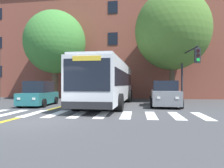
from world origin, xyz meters
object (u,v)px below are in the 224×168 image
at_px(traffic_light_near_corner, 188,65).
at_px(street_tree_curbside_small, 55,42).
at_px(car_grey_far_lane, 165,95).
at_px(car_white_behind_bus, 121,90).
at_px(city_bus, 108,82).
at_px(car_teal_near_lane, 39,94).
at_px(street_tree_curbside_large, 172,31).

bearing_deg(traffic_light_near_corner, street_tree_curbside_small, 160.51).
bearing_deg(car_grey_far_lane, car_white_behind_bus, 114.20).
distance_m(city_bus, car_teal_near_lane, 5.25).
height_order(traffic_light_near_corner, street_tree_curbside_small, street_tree_curbside_small).
bearing_deg(car_white_behind_bus, traffic_light_near_corner, -53.44).
xyz_separation_m(traffic_light_near_corner, street_tree_curbside_large, (-0.85, 3.45, 3.47)).
height_order(car_teal_near_lane, car_grey_far_lane, car_grey_far_lane).
bearing_deg(car_white_behind_bus, car_grey_far_lane, -65.80).
distance_m(car_teal_near_lane, street_tree_curbside_large, 13.06).
height_order(car_white_behind_bus, street_tree_curbside_large, street_tree_curbside_large).
relative_size(traffic_light_near_corner, street_tree_curbside_small, 0.49).
relative_size(car_grey_far_lane, street_tree_curbside_large, 0.44).
relative_size(city_bus, car_white_behind_bus, 3.27).
distance_m(traffic_light_near_corner, street_tree_curbside_large, 4.97).
bearing_deg(street_tree_curbside_small, car_grey_far_lane, -28.08).
bearing_deg(car_white_behind_bus, car_teal_near_lane, -114.10).
bearing_deg(street_tree_curbside_small, street_tree_curbside_large, -5.25).
bearing_deg(city_bus, car_teal_near_lane, -165.08).
height_order(car_white_behind_bus, street_tree_curbside_small, street_tree_curbside_small).
bearing_deg(street_tree_curbside_small, car_teal_near_lane, -75.14).
bearing_deg(car_grey_far_lane, car_teal_near_lane, -173.38).
xyz_separation_m(car_grey_far_lane, car_white_behind_bus, (-4.36, 9.70, 0.00)).
xyz_separation_m(city_bus, street_tree_curbside_small, (-6.84, 5.61, 4.33)).
bearing_deg(car_teal_near_lane, car_grey_far_lane, 6.62).
bearing_deg(street_tree_curbside_large, car_teal_near_lane, -150.16).
distance_m(car_grey_far_lane, street_tree_curbside_small, 13.54).
xyz_separation_m(car_grey_far_lane, street_tree_curbside_small, (-11.02, 5.88, 5.24)).
relative_size(traffic_light_near_corner, street_tree_curbside_large, 0.45).
distance_m(car_teal_near_lane, car_grey_far_lane, 9.24).
bearing_deg(car_grey_far_lane, street_tree_curbside_large, 78.12).
distance_m(city_bus, street_tree_curbside_large, 8.39).
bearing_deg(traffic_light_near_corner, city_bus, -170.05).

